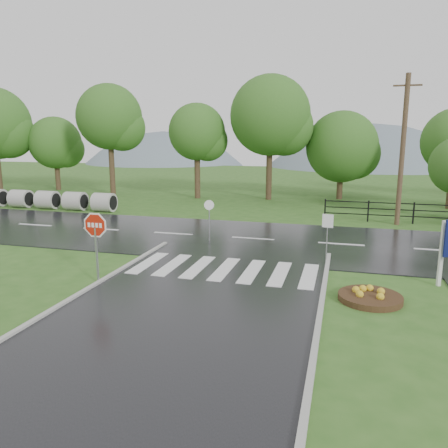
% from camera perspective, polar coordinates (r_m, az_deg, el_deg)
% --- Properties ---
extents(ground, '(120.00, 120.00, 0.00)m').
position_cam_1_polar(ground, '(11.36, -6.83, -13.39)').
color(ground, '#315D1F').
rests_on(ground, ground).
extents(main_road, '(90.00, 8.00, 0.04)m').
position_cam_1_polar(main_road, '(20.48, 3.79, -2.02)').
color(main_road, black).
rests_on(main_road, ground).
extents(crosswalk, '(6.50, 2.80, 0.02)m').
position_cam_1_polar(crosswalk, '(15.77, 0.07, -5.89)').
color(crosswalk, silver).
rests_on(crosswalk, ground).
extents(fence_west, '(9.58, 0.08, 1.20)m').
position_cam_1_polar(fence_west, '(26.10, 23.54, 1.59)').
color(fence_west, black).
rests_on(fence_west, ground).
extents(hills, '(102.00, 48.00, 48.00)m').
position_cam_1_polar(hills, '(77.23, 14.57, -4.19)').
color(hills, slate).
rests_on(hills, ground).
extents(treeline, '(83.20, 5.20, 10.00)m').
position_cam_1_polar(treeline, '(33.98, 10.26, 3.20)').
color(treeline, '#2B5D1D').
rests_on(treeline, ground).
extents(culvert_pipes, '(9.70, 1.20, 1.20)m').
position_cam_1_polar(culvert_pipes, '(31.25, -22.04, 2.95)').
color(culvert_pipes, '#9E9B93').
rests_on(culvert_pipes, ground).
extents(stop_sign, '(1.11, 0.06, 2.50)m').
position_cam_1_polar(stop_sign, '(14.64, -16.45, -0.87)').
color(stop_sign, '#939399').
rests_on(stop_sign, ground).
extents(flower_bed, '(1.84, 1.84, 0.37)m').
position_cam_1_polar(flower_bed, '(13.66, 18.56, -8.94)').
color(flower_bed, '#332111').
rests_on(flower_bed, ground).
extents(reg_sign_small, '(0.41, 0.10, 1.88)m').
position_cam_1_polar(reg_sign_small, '(16.92, 13.37, -0.49)').
color(reg_sign_small, '#939399').
rests_on(reg_sign_small, ground).
extents(reg_sign_round, '(0.43, 0.15, 1.92)m').
position_cam_1_polar(reg_sign_round, '(19.75, -1.94, 1.19)').
color(reg_sign_round, '#939399').
rests_on(reg_sign_round, ground).
extents(utility_pole_east, '(1.41, 0.26, 7.92)m').
position_cam_1_polar(utility_pole_east, '(25.19, 22.29, 8.93)').
color(utility_pole_east, '#473523').
rests_on(utility_pole_east, ground).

